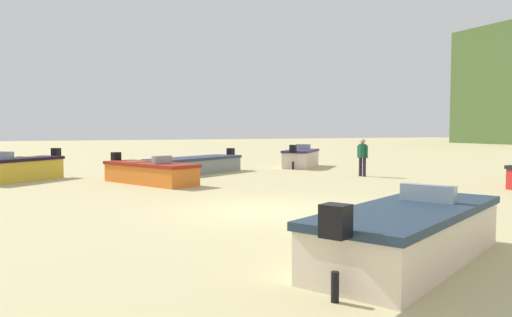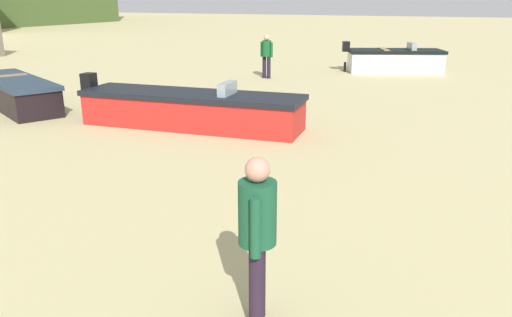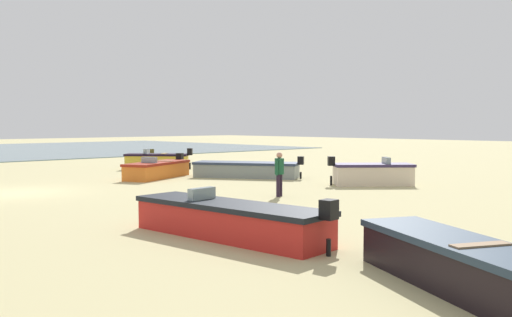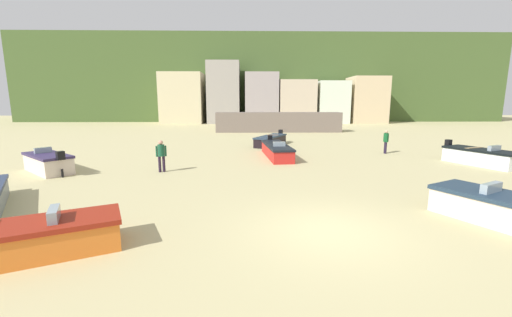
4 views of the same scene
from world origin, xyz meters
name	(u,v)px [view 2 (image 2 of 4)]	position (x,y,z in m)	size (l,w,h in m)	color
boat_white_0	(394,60)	(10.91, 9.17, 0.47)	(2.79, 4.09, 1.23)	white
boat_black_5	(16,92)	(-0.42, 17.67, 0.42)	(3.02, 4.44, 1.13)	black
boat_red_7	(191,109)	(-0.43, 12.06, 0.42)	(1.80, 5.60, 1.14)	red
beach_walker_foreground	(267,53)	(7.26, 13.33, 0.95)	(0.39, 0.54, 1.62)	black
beach_walker_distant	(257,229)	(-6.64, 7.67, 0.95)	(0.53, 0.43, 1.62)	#261A2C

